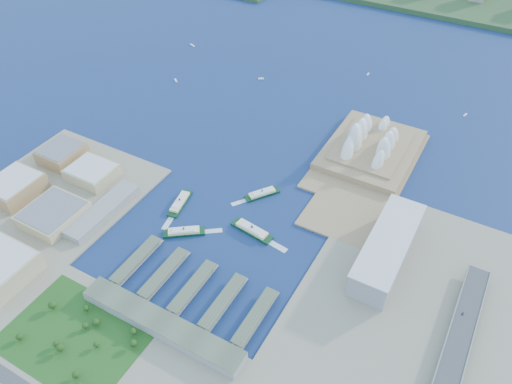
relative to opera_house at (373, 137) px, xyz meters
The scene contains 21 objects.
ground 300.75m from the opera_house, 110.56° to the right, with size 3000.00×3000.00×0.00m, color #0F204A.
west_land 524.58m from the opera_house, 132.68° to the right, with size 220.00×390.00×3.00m, color gray.
south_land 502.05m from the opera_house, 102.09° to the right, with size 720.00×180.00×3.00m, color gray.
east_land 357.85m from the opera_house, 67.75° to the right, with size 240.00×500.00×3.00m, color gray.
peninsula 36.56m from the opera_house, 82.87° to the right, with size 135.00×220.00×3.00m, color #997953.
opera_house is the anchor object (origin of this frame).
toaster_building 219.62m from the opera_house, 65.77° to the right, with size 45.00×155.00×35.00m, color gray.
west_buildings 498.76m from the opera_house, 135.41° to the right, with size 200.00×280.00×27.00m, color #A17C50, non-canonical shape.
ferry_wharves 367.50m from the opera_house, 104.38° to the right, with size 184.00×90.00×9.30m, color #4A543F, non-canonical shape.
terminal_building 425.27m from the opera_house, 102.24° to the right, with size 200.00×28.00×12.00m, color gray.
park 498.56m from the opera_house, 109.34° to the right, with size 150.00×110.00×16.00m, color #194714, non-canonical shape.
ferry_a 309.83m from the opera_house, 128.32° to the right, with size 14.15×55.60×10.51m, color #0D3518, non-canonical shape.
ferry_b 198.82m from the opera_house, 120.85° to the right, with size 13.02×51.14×9.67m, color #0D3518, non-canonical shape.
ferry_c 325.11m from the opera_house, 118.36° to the right, with size 13.79×54.17×10.24m, color #0D3518, non-canonical shape.
ferry_d 252.80m from the opera_house, 107.99° to the right, with size 15.21×59.74×11.30m, color #0D3518, non-canonical shape.
boat_a 405.41m from the opera_house, behind, with size 3.24×12.94×2.50m, color white, non-canonical shape.
boat_b 292.37m from the opera_house, 155.22° to the left, with size 3.65×10.43×2.82m, color white, non-canonical shape.
boat_c 215.73m from the opera_house, 60.19° to the left, with size 2.99×10.25×2.31m, color white, non-canonical shape.
boat_d 496.12m from the opera_house, 159.07° to the left, with size 3.23×14.75×2.49m, color white, non-canonical shape.
boat_e 258.97m from the opera_house, 110.66° to the left, with size 3.00×9.44×2.32m, color white, non-canonical shape.
car_c 311.58m from the opera_house, 52.13° to the right, with size 1.78×4.37×1.27m, color slate.
Camera 1 is at (255.18, -352.73, 475.32)m, focal length 35.00 mm.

